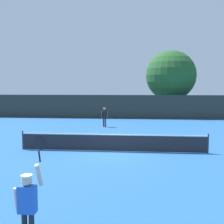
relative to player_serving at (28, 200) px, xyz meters
The scene contains 9 objects.
ground_plane 9.20m from the player_serving, 83.55° to the left, with size 120.00×120.00×0.00m, color #235693.
tennis_net 9.15m from the player_serving, 83.55° to the left, with size 10.39×0.08×1.07m.
perimeter_fence 25.02m from the player_serving, 87.65° to the left, with size 38.42×0.12×2.69m, color #2D332D.
player_serving is the anchor object (origin of this frame).
player_receiving 18.17m from the player_serving, 91.61° to the left, with size 0.57×0.25×1.70m.
tennis_ball 10.72m from the player_serving, 91.82° to the left, with size 0.07×0.07×0.07m, color #CCE033.
large_tree 29.56m from the player_serving, 76.98° to the left, with size 6.21×6.21×8.14m.
parked_car_near 30.59m from the player_serving, 84.71° to the left, with size 2.06×4.27×1.69m.
parked_car_mid 33.28m from the player_serving, 69.78° to the left, with size 1.92×4.21×1.69m.
Camera 1 is at (1.29, -14.43, 3.53)m, focal length 42.58 mm.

